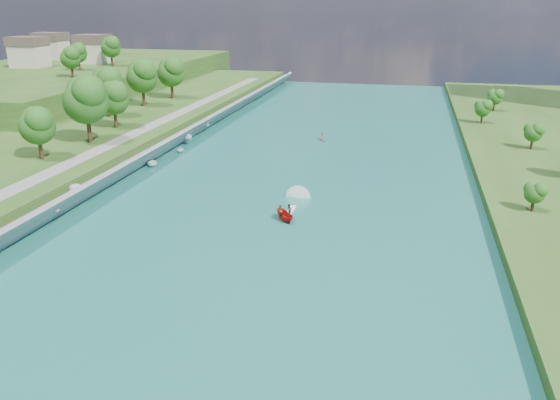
# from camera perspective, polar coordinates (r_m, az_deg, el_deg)

# --- Properties ---
(ground) EXTENTS (260.00, 260.00, 0.00)m
(ground) POSITION_cam_1_polar(r_m,az_deg,el_deg) (59.93, -4.05, -6.16)
(ground) COLOR #2D5119
(ground) RESTS_ON ground
(river_water) EXTENTS (55.00, 240.00, 0.10)m
(river_water) POSITION_cam_1_polar(r_m,az_deg,el_deg) (77.72, 0.30, 0.17)
(river_water) COLOR #1B6A64
(river_water) RESTS_ON ground
(ridge_west) EXTENTS (60.00, 120.00, 9.00)m
(ridge_west) POSITION_cam_1_polar(r_m,az_deg,el_deg) (177.95, -21.05, 11.57)
(ridge_west) COLOR #2D5119
(ridge_west) RESTS_ON ground
(riprap_bank) EXTENTS (4.73, 236.00, 4.20)m
(riprap_bank) POSITION_cam_1_polar(r_m,az_deg,el_deg) (85.47, -17.04, 2.36)
(riprap_bank) COLOR slate
(riprap_bank) RESTS_ON ground
(riverside_path) EXTENTS (3.00, 200.00, 0.10)m
(riverside_path) POSITION_cam_1_polar(r_m,az_deg,el_deg) (89.41, -20.49, 3.89)
(riverside_path) COLOR gray
(riverside_path) RESTS_ON berm_west
(ridge_houses) EXTENTS (29.50, 29.50, 8.40)m
(ridge_houses) POSITION_cam_1_polar(r_m,az_deg,el_deg) (184.69, -22.16, 14.46)
(ridge_houses) COLOR beige
(ridge_houses) RESTS_ON ridge_west
(trees_ridge) EXTENTS (18.43, 39.23, 9.89)m
(trees_ridge) POSITION_cam_1_polar(r_m,az_deg,el_deg) (164.41, -19.05, 14.38)
(trees_ridge) COLOR #194813
(trees_ridge) RESTS_ON ridge_west
(motorboat) EXTENTS (3.60, 18.59, 2.16)m
(motorboat) POSITION_cam_1_polar(r_m,az_deg,el_deg) (71.43, 0.85, -1.09)
(motorboat) COLOR #B5140E
(motorboat) RESTS_ON river_water
(raft) EXTENTS (2.99, 3.16, 1.51)m
(raft) POSITION_cam_1_polar(r_m,az_deg,el_deg) (111.20, 4.43, 6.39)
(raft) COLOR #94979C
(raft) RESTS_ON river_water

